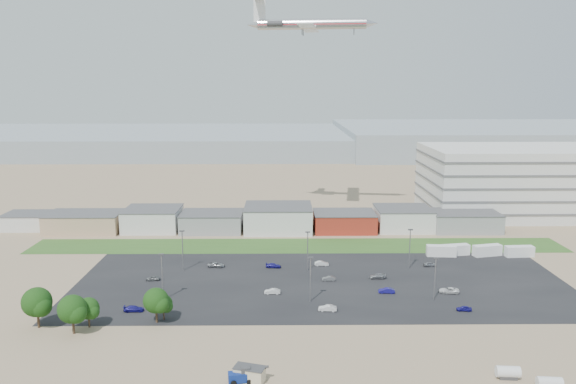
{
  "coord_description": "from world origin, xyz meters",
  "views": [
    {
      "loc": [
        -4.62,
        -111.04,
        47.68
      ],
      "look_at": [
        -3.24,
        22.0,
        22.26
      ],
      "focal_mm": 35.0,
      "sensor_mm": 36.0,
      "label": 1
    }
  ],
  "objects_px": {
    "portable_shed": "(249,374)",
    "telehandler": "(241,375)",
    "box_trailer_a": "(441,251)",
    "parked_car_12": "(377,276)",
    "parked_car_10": "(134,309)",
    "parked_car_11": "(322,263)",
    "storage_tank_nw": "(508,372)",
    "parked_car_7": "(329,278)",
    "tree_far_left": "(37,305)",
    "parked_car_9": "(216,265)",
    "parked_car_13": "(328,308)",
    "parked_car_2": "(464,308)",
    "parked_car_6": "(273,266)",
    "parked_car_4": "(272,291)",
    "parked_car_5": "(153,278)",
    "parked_car_0": "(449,290)",
    "parked_car_8": "(430,264)",
    "parked_car_1": "(387,291)",
    "airliner": "(312,24)"
  },
  "relations": [
    {
      "from": "airliner",
      "to": "parked_car_4",
      "type": "height_order",
      "value": "airliner"
    },
    {
      "from": "box_trailer_a",
      "to": "parked_car_12",
      "type": "distance_m",
      "value": 28.27
    },
    {
      "from": "parked_car_4",
      "to": "parked_car_12",
      "type": "height_order",
      "value": "parked_car_12"
    },
    {
      "from": "parked_car_7",
      "to": "parked_car_12",
      "type": "xyz_separation_m",
      "value": [
        12.3,
        1.36,
        0.06
      ]
    },
    {
      "from": "parked_car_4",
      "to": "portable_shed",
      "type": "bearing_deg",
      "value": -3.56
    },
    {
      "from": "parked_car_2",
      "to": "parked_car_6",
      "type": "relative_size",
      "value": 0.8
    },
    {
      "from": "storage_tank_nw",
      "to": "parked_car_4",
      "type": "distance_m",
      "value": 55.24
    },
    {
      "from": "parked_car_10",
      "to": "parked_car_6",
      "type": "bearing_deg",
      "value": -48.69
    },
    {
      "from": "parked_car_0",
      "to": "parked_car_6",
      "type": "bearing_deg",
      "value": -106.63
    },
    {
      "from": "portable_shed",
      "to": "airliner",
      "type": "relative_size",
      "value": 0.11
    },
    {
      "from": "parked_car_1",
      "to": "parked_car_8",
      "type": "relative_size",
      "value": 1.09
    },
    {
      "from": "parked_car_10",
      "to": "parked_car_11",
      "type": "distance_m",
      "value": 52.24
    },
    {
      "from": "parked_car_0",
      "to": "parked_car_4",
      "type": "xyz_separation_m",
      "value": [
        -41.15,
        -0.14,
        -0.03
      ]
    },
    {
      "from": "portable_shed",
      "to": "airliner",
      "type": "height_order",
      "value": "airliner"
    },
    {
      "from": "parked_car_10",
      "to": "tree_far_left",
      "type": "bearing_deg",
      "value": 112.17
    },
    {
      "from": "storage_tank_nw",
      "to": "box_trailer_a",
      "type": "relative_size",
      "value": 0.47
    },
    {
      "from": "parked_car_8",
      "to": "parked_car_11",
      "type": "relative_size",
      "value": 0.92
    },
    {
      "from": "airliner",
      "to": "parked_car_2",
      "type": "xyz_separation_m",
      "value": [
        28.72,
        -87.56,
        -67.79
      ]
    },
    {
      "from": "parked_car_5",
      "to": "parked_car_13",
      "type": "bearing_deg",
      "value": 62.58
    },
    {
      "from": "parked_car_7",
      "to": "parked_car_10",
      "type": "height_order",
      "value": "parked_car_10"
    },
    {
      "from": "tree_far_left",
      "to": "airliner",
      "type": "relative_size",
      "value": 0.21
    },
    {
      "from": "parked_car_7",
      "to": "tree_far_left",
      "type": "bearing_deg",
      "value": -66.09
    },
    {
      "from": "parked_car_4",
      "to": "parked_car_13",
      "type": "relative_size",
      "value": 0.95
    },
    {
      "from": "storage_tank_nw",
      "to": "parked_car_13",
      "type": "distance_m",
      "value": 39.55
    },
    {
      "from": "airliner",
      "to": "parked_car_4",
      "type": "relative_size",
      "value": 12.33
    },
    {
      "from": "parked_car_2",
      "to": "parked_car_4",
      "type": "height_order",
      "value": "parked_car_4"
    },
    {
      "from": "parked_car_2",
      "to": "parked_car_1",
      "type": "bearing_deg",
      "value": -119.02
    },
    {
      "from": "parked_car_7",
      "to": "parked_car_10",
      "type": "bearing_deg",
      "value": -66.65
    },
    {
      "from": "parked_car_6",
      "to": "parked_car_10",
      "type": "bearing_deg",
      "value": 140.09
    },
    {
      "from": "parked_car_12",
      "to": "parked_car_13",
      "type": "xyz_separation_m",
      "value": [
        -14.12,
        -20.33,
        0.03
      ]
    },
    {
      "from": "portable_shed",
      "to": "parked_car_2",
      "type": "distance_m",
      "value": 52.85
    },
    {
      "from": "parked_car_11",
      "to": "parked_car_8",
      "type": "bearing_deg",
      "value": -90.31
    },
    {
      "from": "portable_shed",
      "to": "telehandler",
      "type": "height_order",
      "value": "telehandler"
    },
    {
      "from": "telehandler",
      "to": "storage_tank_nw",
      "type": "bearing_deg",
      "value": -7.56
    },
    {
      "from": "parked_car_7",
      "to": "parked_car_13",
      "type": "relative_size",
      "value": 0.86
    },
    {
      "from": "parked_car_5",
      "to": "parked_car_9",
      "type": "height_order",
      "value": "parked_car_9"
    },
    {
      "from": "parked_car_0",
      "to": "parked_car_6",
      "type": "distance_m",
      "value": 45.32
    },
    {
      "from": "portable_shed",
      "to": "parked_car_0",
      "type": "bearing_deg",
      "value": 59.11
    },
    {
      "from": "portable_shed",
      "to": "parked_car_13",
      "type": "bearing_deg",
      "value": 79.98
    },
    {
      "from": "parked_car_8",
      "to": "parked_car_12",
      "type": "bearing_deg",
      "value": 114.1
    },
    {
      "from": "parked_car_1",
      "to": "parked_car_6",
      "type": "xyz_separation_m",
      "value": [
        -26.65,
        18.81,
        -0.04
      ]
    },
    {
      "from": "box_trailer_a",
      "to": "parked_car_6",
      "type": "xyz_separation_m",
      "value": [
        -47.39,
        -9.83,
        -0.94
      ]
    },
    {
      "from": "parked_car_1",
      "to": "box_trailer_a",
      "type": "bearing_deg",
      "value": 149.23
    },
    {
      "from": "parked_car_9",
      "to": "parked_car_11",
      "type": "distance_m",
      "value": 28.21
    },
    {
      "from": "box_trailer_a",
      "to": "parked_car_11",
      "type": "bearing_deg",
      "value": -161.63
    },
    {
      "from": "parked_car_9",
      "to": "parked_car_13",
      "type": "bearing_deg",
      "value": -132.97
    },
    {
      "from": "parked_car_4",
      "to": "parked_car_11",
      "type": "xyz_separation_m",
      "value": [
        12.87,
        20.57,
        0.01
      ]
    },
    {
      "from": "airliner",
      "to": "parked_car_6",
      "type": "distance_m",
      "value": 90.16
    },
    {
      "from": "box_trailer_a",
      "to": "parked_car_1",
      "type": "xyz_separation_m",
      "value": [
        -20.74,
        -28.64,
        -0.9
      ]
    },
    {
      "from": "telehandler",
      "to": "tree_far_left",
      "type": "xyz_separation_m",
      "value": [
        -41.99,
        21.65,
        3.33
      ]
    }
  ]
}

